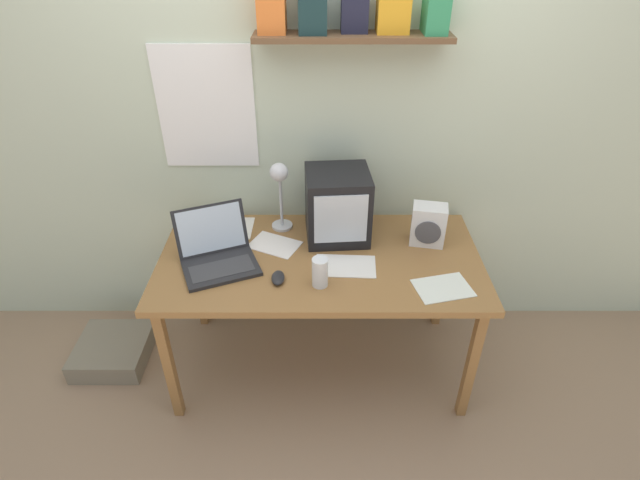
# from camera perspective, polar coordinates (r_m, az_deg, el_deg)

# --- Properties ---
(ground_plane) EXTENTS (12.00, 12.00, 0.00)m
(ground_plane) POSITION_cam_1_polar(r_m,az_deg,el_deg) (2.93, 0.00, -13.82)
(ground_plane) COLOR #9A7C5F
(back_wall) EXTENTS (5.60, 0.24, 2.60)m
(back_wall) POSITION_cam_1_polar(r_m,az_deg,el_deg) (2.58, 0.00, 14.50)
(back_wall) COLOR beige
(back_wall) RESTS_ON ground_plane
(corner_desk) EXTENTS (1.57, 0.80, 0.74)m
(corner_desk) POSITION_cam_1_polar(r_m,az_deg,el_deg) (2.47, 0.00, -3.10)
(corner_desk) COLOR olive
(corner_desk) RESTS_ON ground_plane
(crt_monitor) EXTENTS (0.33, 0.32, 0.35)m
(crt_monitor) POSITION_cam_1_polar(r_m,az_deg,el_deg) (2.50, 2.00, 3.98)
(crt_monitor) COLOR black
(crt_monitor) RESTS_ON corner_desk
(laptop) EXTENTS (0.44, 0.42, 0.25)m
(laptop) POSITION_cam_1_polar(r_m,az_deg,el_deg) (2.41, -11.74, -1.22)
(laptop) COLOR #232326
(laptop) RESTS_ON corner_desk
(desk_lamp) EXTENTS (0.11, 0.16, 0.39)m
(desk_lamp) POSITION_cam_1_polar(r_m,az_deg,el_deg) (2.49, -4.63, 6.36)
(desk_lamp) COLOR silver
(desk_lamp) RESTS_ON corner_desk
(juice_glass) EXTENTS (0.07, 0.07, 0.14)m
(juice_glass) POSITION_cam_1_polar(r_m,az_deg,el_deg) (2.22, 0.04, -3.84)
(juice_glass) COLOR white
(juice_glass) RESTS_ON corner_desk
(space_heater) EXTENTS (0.19, 0.14, 0.21)m
(space_heater) POSITION_cam_1_polar(r_m,az_deg,el_deg) (2.54, 12.27, 1.71)
(space_heater) COLOR white
(space_heater) RESTS_ON corner_desk
(computer_mouse) EXTENTS (0.06, 0.11, 0.03)m
(computer_mouse) POSITION_cam_1_polar(r_m,az_deg,el_deg) (2.28, -4.82, -4.33)
(computer_mouse) COLOR #232326
(computer_mouse) RESTS_ON corner_desk
(loose_paper_near_monitor) EXTENTS (0.28, 0.23, 0.00)m
(loose_paper_near_monitor) POSITION_cam_1_polar(r_m,az_deg,el_deg) (2.31, 13.87, -5.34)
(loose_paper_near_monitor) COLOR white
(loose_paper_near_monitor) RESTS_ON corner_desk
(printed_handout) EXTENTS (0.29, 0.25, 0.00)m
(printed_handout) POSITION_cam_1_polar(r_m,az_deg,el_deg) (2.52, -5.21, -0.54)
(printed_handout) COLOR white
(printed_handout) RESTS_ON corner_desk
(loose_paper_near_laptop) EXTENTS (0.29, 0.19, 0.00)m
(loose_paper_near_laptop) POSITION_cam_1_polar(r_m,az_deg,el_deg) (2.37, 2.93, -2.98)
(loose_paper_near_laptop) COLOR silver
(loose_paper_near_laptop) RESTS_ON corner_desk
(open_notebook) EXTENTS (0.25, 0.21, 0.00)m
(open_notebook) POSITION_cam_1_polar(r_m,az_deg,el_deg) (2.69, -10.33, 1.35)
(open_notebook) COLOR white
(open_notebook) RESTS_ON corner_desk
(floor_cushion) EXTENTS (0.39, 0.39, 0.12)m
(floor_cushion) POSITION_cam_1_polar(r_m,az_deg,el_deg) (3.14, -22.55, -11.61)
(floor_cushion) COLOR gray
(floor_cushion) RESTS_ON ground_plane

